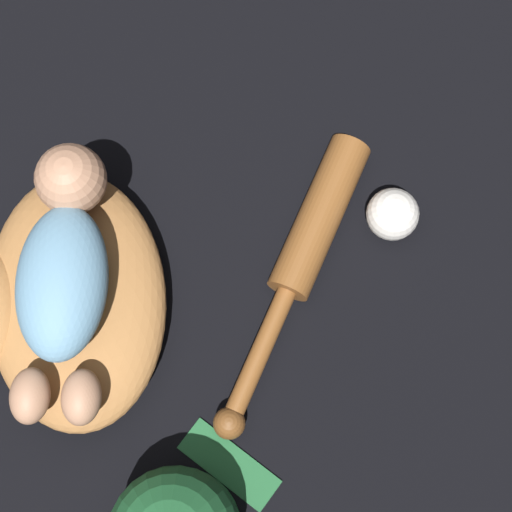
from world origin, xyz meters
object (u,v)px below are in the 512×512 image
baseball_glove (62,300)px  baby_figure (64,267)px  baseball_bat (306,249)px  baseball (393,214)px

baseball_glove → baby_figure: bearing=-38.1°
baseball_glove → baseball_bat: size_ratio=0.91×
baseball_bat → baseball: baseball is taller
baseball → baby_figure: bearing=107.6°
baby_figure → baseball_bat: bearing=-75.9°
baseball_bat → baby_figure: bearing=104.1°
baby_figure → baseball: bearing=-72.4°
baseball_glove → baby_figure: baby_figure is taller
baseball_bat → baseball: size_ratio=5.89×
baby_figure → baseball: baby_figure is taller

